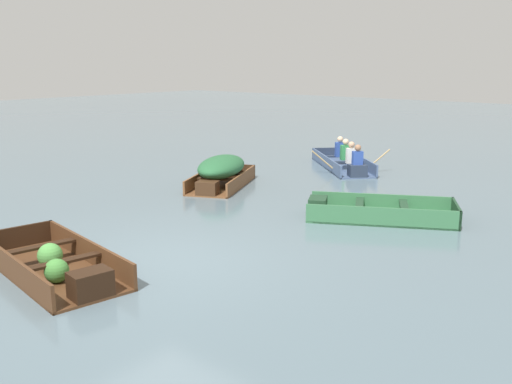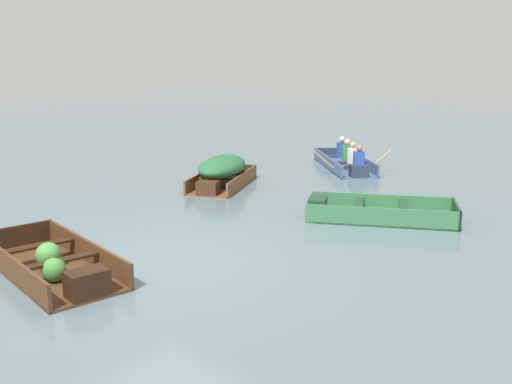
{
  "view_description": "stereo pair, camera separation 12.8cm",
  "coord_description": "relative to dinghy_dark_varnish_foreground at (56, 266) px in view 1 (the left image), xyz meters",
  "views": [
    {
      "loc": [
        6.77,
        -5.69,
        3.16
      ],
      "look_at": [
        -1.06,
        3.69,
        0.35
      ],
      "focal_mm": 40.0,
      "sensor_mm": 36.0,
      "label": 1
    },
    {
      "loc": [
        6.87,
        -5.61,
        3.16
      ],
      "look_at": [
        -1.06,
        3.69,
        0.35
      ],
      "focal_mm": 40.0,
      "sensor_mm": 36.0,
      "label": 2
    }
  ],
  "objects": [
    {
      "name": "rowboat_slate_blue_with_crew",
      "position": [
        -1.2,
        10.29,
        0.08
      ],
      "size": [
        3.24,
        3.11,
        0.93
      ],
      "color": "#475B7F",
      "rests_on": "ground"
    },
    {
      "name": "skiff_green_near_moored",
      "position": [
        2.13,
        5.94,
        -0.02
      ],
      "size": [
        3.19,
        2.49,
        0.39
      ],
      "color": "#387047",
      "rests_on": "ground"
    },
    {
      "name": "ground_plane",
      "position": [
        0.74,
        1.4,
        -0.16
      ],
      "size": [
        80.0,
        80.0,
        0.0
      ],
      "primitive_type": "plane",
      "color": "slate"
    },
    {
      "name": "dinghy_dark_varnish_foreground",
      "position": [
        0.0,
        0.0,
        0.0
      ],
      "size": [
        3.16,
        1.68,
        0.42
      ],
      "color": "#4C2D19",
      "rests_on": "ground"
    },
    {
      "name": "skiff_wooden_brown_mid_moored",
      "position": [
        -2.4,
        6.19,
        0.28
      ],
      "size": [
        2.14,
        2.85,
        0.79
      ],
      "color": "brown",
      "rests_on": "ground"
    }
  ]
}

